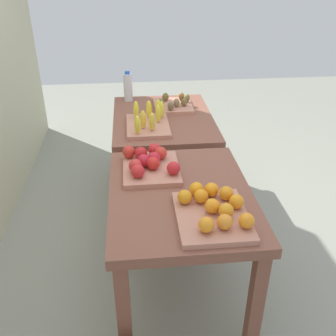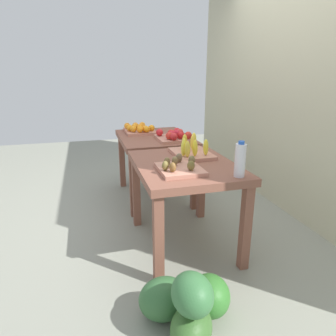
{
  "view_description": "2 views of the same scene",
  "coord_description": "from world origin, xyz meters",
  "px_view_note": "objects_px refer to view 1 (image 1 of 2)",
  "views": [
    {
      "loc": [
        -2.37,
        0.25,
        1.94
      ],
      "look_at": [
        0.1,
        0.01,
        0.54
      ],
      "focal_mm": 41.42,
      "sensor_mm": 36.0,
      "label": 1
    },
    {
      "loc": [
        2.84,
        -0.77,
        1.49
      ],
      "look_at": [
        0.02,
        0.01,
        0.54
      ],
      "focal_mm": 32.39,
      "sensor_mm": 36.0,
      "label": 2
    }
  ],
  "objects_px": {
    "display_table_right": "(163,129)",
    "watermelon_pile": "(180,135)",
    "orange_bin": "(214,210)",
    "water_bottle": "(128,87)",
    "apple_bin": "(150,164)",
    "banana_crate": "(148,122)",
    "kiwi_bin": "(174,105)",
    "display_table_left": "(180,208)"
  },
  "relations": [
    {
      "from": "apple_bin",
      "to": "water_bottle",
      "type": "height_order",
      "value": "water_bottle"
    },
    {
      "from": "orange_bin",
      "to": "banana_crate",
      "type": "xyz_separation_m",
      "value": [
        1.17,
        0.26,
        0.0
      ]
    },
    {
      "from": "display_table_left",
      "to": "banana_crate",
      "type": "distance_m",
      "value": 0.94
    },
    {
      "from": "orange_bin",
      "to": "apple_bin",
      "type": "relative_size",
      "value": 1.12
    },
    {
      "from": "watermelon_pile",
      "to": "banana_crate",
      "type": "bearing_deg",
      "value": 160.17
    },
    {
      "from": "kiwi_bin",
      "to": "orange_bin",
      "type": "bearing_deg",
      "value": -179.06
    },
    {
      "from": "display_table_left",
      "to": "display_table_right",
      "type": "distance_m",
      "value": 1.12
    },
    {
      "from": "display_table_right",
      "to": "banana_crate",
      "type": "relative_size",
      "value": 2.36
    },
    {
      "from": "orange_bin",
      "to": "water_bottle",
      "type": "height_order",
      "value": "water_bottle"
    },
    {
      "from": "kiwi_bin",
      "to": "display_table_left",
      "type": "bearing_deg",
      "value": 175.24
    },
    {
      "from": "watermelon_pile",
      "to": "orange_bin",
      "type": "bearing_deg",
      "value": 176.64
    },
    {
      "from": "display_table_left",
      "to": "water_bottle",
      "type": "height_order",
      "value": "water_bottle"
    },
    {
      "from": "watermelon_pile",
      "to": "kiwi_bin",
      "type": "bearing_deg",
      "value": 167.26
    },
    {
      "from": "display_table_right",
      "to": "watermelon_pile",
      "type": "distance_m",
      "value": 1.05
    },
    {
      "from": "orange_bin",
      "to": "water_bottle",
      "type": "xyz_separation_m",
      "value": [
        1.79,
        0.41,
        0.08
      ]
    },
    {
      "from": "orange_bin",
      "to": "apple_bin",
      "type": "bearing_deg",
      "value": 29.83
    },
    {
      "from": "orange_bin",
      "to": "water_bottle",
      "type": "bearing_deg",
      "value": 12.8
    },
    {
      "from": "apple_bin",
      "to": "kiwi_bin",
      "type": "bearing_deg",
      "value": -14.26
    },
    {
      "from": "banana_crate",
      "to": "water_bottle",
      "type": "bearing_deg",
      "value": 13.05
    },
    {
      "from": "display_table_left",
      "to": "banana_crate",
      "type": "relative_size",
      "value": 2.36
    },
    {
      "from": "display_table_right",
      "to": "water_bottle",
      "type": "bearing_deg",
      "value": 32.79
    },
    {
      "from": "display_table_left",
      "to": "apple_bin",
      "type": "relative_size",
      "value": 2.56
    },
    {
      "from": "display_table_left",
      "to": "watermelon_pile",
      "type": "distance_m",
      "value": 2.09
    },
    {
      "from": "display_table_left",
      "to": "kiwi_bin",
      "type": "bearing_deg",
      "value": -4.76
    },
    {
      "from": "apple_bin",
      "to": "banana_crate",
      "type": "height_order",
      "value": "banana_crate"
    },
    {
      "from": "display_table_left",
      "to": "orange_bin",
      "type": "relative_size",
      "value": 2.29
    },
    {
      "from": "kiwi_bin",
      "to": "watermelon_pile",
      "type": "distance_m",
      "value": 0.95
    },
    {
      "from": "water_bottle",
      "to": "orange_bin",
      "type": "bearing_deg",
      "value": -167.2
    },
    {
      "from": "orange_bin",
      "to": "watermelon_pile",
      "type": "xyz_separation_m",
      "value": [
        2.26,
        -0.13,
        -0.63
      ]
    },
    {
      "from": "display_table_right",
      "to": "watermelon_pile",
      "type": "bearing_deg",
      "value": -16.66
    },
    {
      "from": "display_table_left",
      "to": "water_bottle",
      "type": "xyz_separation_m",
      "value": [
        1.54,
        0.27,
        0.23
      ]
    },
    {
      "from": "banana_crate",
      "to": "kiwi_bin",
      "type": "height_order",
      "value": "banana_crate"
    },
    {
      "from": "watermelon_pile",
      "to": "water_bottle",
      "type": "bearing_deg",
      "value": 131.2
    },
    {
      "from": "orange_bin",
      "to": "watermelon_pile",
      "type": "height_order",
      "value": "orange_bin"
    },
    {
      "from": "display_table_left",
      "to": "watermelon_pile",
      "type": "xyz_separation_m",
      "value": [
        2.02,
        -0.27,
        -0.48
      ]
    },
    {
      "from": "display_table_left",
      "to": "display_table_right",
      "type": "bearing_deg",
      "value": 0.0
    },
    {
      "from": "display_table_left",
      "to": "apple_bin",
      "type": "bearing_deg",
      "value": 31.11
    },
    {
      "from": "water_bottle",
      "to": "display_table_right",
      "type": "bearing_deg",
      "value": -147.21
    },
    {
      "from": "apple_bin",
      "to": "water_bottle",
      "type": "relative_size",
      "value": 1.55
    },
    {
      "from": "orange_bin",
      "to": "kiwi_bin",
      "type": "xyz_separation_m",
      "value": [
        1.56,
        0.03,
        -0.01
      ]
    },
    {
      "from": "display_table_right",
      "to": "orange_bin",
      "type": "bearing_deg",
      "value": -174.37
    },
    {
      "from": "banana_crate",
      "to": "kiwi_bin",
      "type": "distance_m",
      "value": 0.46
    }
  ]
}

